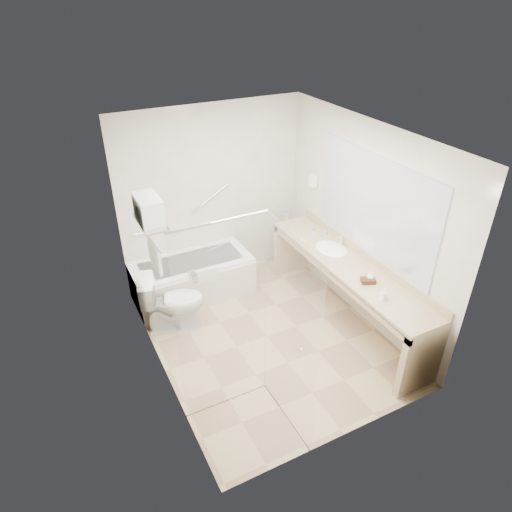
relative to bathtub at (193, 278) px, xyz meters
name	(u,v)px	position (x,y,z in m)	size (l,w,h in m)	color
floor	(267,336)	(0.50, -1.24, -0.28)	(3.20, 3.20, 0.00)	tan
ceiling	(270,136)	(0.50, -1.24, 2.22)	(2.60, 3.20, 0.10)	white
wall_back	(213,196)	(0.50, 0.36, 0.97)	(2.60, 0.10, 2.50)	silver
wall_front	(360,336)	(0.50, -2.84, 0.97)	(2.60, 0.10, 2.50)	silver
wall_left	(153,279)	(-0.80, -1.24, 0.97)	(0.10, 3.20, 2.50)	silver
wall_right	(363,224)	(1.80, -1.24, 0.97)	(0.10, 3.20, 2.50)	silver
bathtub	(193,278)	(0.00, 0.00, 0.00)	(1.60, 0.73, 0.59)	white
grab_bar_short	(148,232)	(-0.45, 0.32, 0.67)	(0.03, 0.03, 0.40)	silver
grab_bar_long	(211,198)	(0.45, 0.32, 0.97)	(0.03, 0.03, 0.60)	silver
shower_enclosure	(255,328)	(-0.13, -2.16, 0.79)	(0.96, 0.91, 2.11)	silver
towel_shelf	(149,217)	(-0.67, -0.89, 1.48)	(0.24, 0.55, 0.81)	silver
vanity_counter	(347,278)	(1.52, -1.39, 0.36)	(0.55, 2.70, 0.95)	tan
sink	(331,250)	(1.55, -0.99, 0.54)	(0.40, 0.52, 0.14)	white
faucet	(341,240)	(1.70, -0.99, 0.65)	(0.03, 0.03, 0.14)	silver
mirror	(374,207)	(1.79, -1.39, 1.27)	(0.02, 2.00, 1.20)	#B5BBC2
hairdryer_unit	(313,180)	(1.75, -0.19, 1.17)	(0.08, 0.10, 0.18)	white
toilet	(173,302)	(-0.45, -0.54, 0.10)	(0.43, 0.77, 0.76)	white
amenity_basket	(368,281)	(1.48, -1.81, 0.60)	(0.16, 0.11, 0.05)	#4F2C1C
soap_bottle_a	(383,297)	(1.41, -2.13, 0.61)	(0.06, 0.14, 0.06)	white
soap_bottle_b	(370,277)	(1.52, -1.79, 0.62)	(0.09, 0.11, 0.09)	white
water_bottle_left	(314,236)	(1.44, -0.74, 0.67)	(0.06, 0.06, 0.20)	silver
water_bottle_mid	(326,239)	(1.55, -0.87, 0.66)	(0.05, 0.05, 0.18)	silver
water_bottle_right	(286,218)	(1.38, -0.14, 0.67)	(0.07, 0.07, 0.21)	silver
drinking_glass_near	(291,229)	(1.33, -0.37, 0.62)	(0.07, 0.07, 0.09)	silver
drinking_glass_far	(287,225)	(1.34, -0.23, 0.62)	(0.07, 0.07, 0.08)	silver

